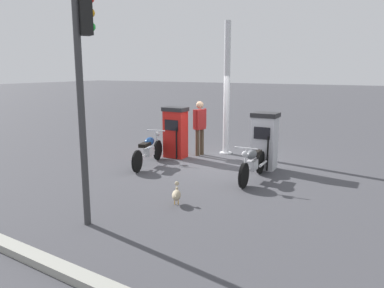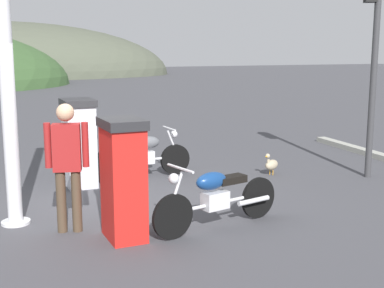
{
  "view_description": "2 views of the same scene",
  "coord_description": "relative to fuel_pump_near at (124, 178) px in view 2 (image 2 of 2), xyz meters",
  "views": [
    {
      "loc": [
        9.69,
        4.66,
        2.71
      ],
      "look_at": [
        1.09,
        -0.18,
        0.74
      ],
      "focal_mm": 35.32,
      "sensor_mm": 36.0,
      "label": 1
    },
    {
      "loc": [
        -1.82,
        -7.75,
        2.42
      ],
      "look_at": [
        1.57,
        0.24,
        0.84
      ],
      "focal_mm": 49.17,
      "sensor_mm": 36.0,
      "label": 2
    }
  ],
  "objects": [
    {
      "name": "canopy_support_pole",
      "position": [
        -1.26,
        1.15,
        1.22
      ],
      "size": [
        0.4,
        0.4,
        4.17
      ],
      "color": "silver",
      "rests_on": "ground"
    },
    {
      "name": "fuel_pump_near",
      "position": [
        0.0,
        0.0,
        0.0
      ],
      "size": [
        0.54,
        0.73,
        1.56
      ],
      "color": "red",
      "rests_on": "ground"
    },
    {
      "name": "motorcycle_near_pump",
      "position": [
        1.25,
        -0.13,
        -0.33
      ],
      "size": [
        2.04,
        0.68,
        0.94
      ],
      "color": "black",
      "rests_on": "ground"
    },
    {
      "name": "ground_plane",
      "position": [
        0.09,
        1.43,
        -0.79
      ],
      "size": [
        120.0,
        120.0,
        0.0
      ],
      "primitive_type": "plane",
      "color": "#424247"
    },
    {
      "name": "roadside_traffic_light",
      "position": [
        5.13,
        1.41,
        1.9
      ],
      "size": [
        0.4,
        0.3,
        3.97
      ],
      "color": "#38383A",
      "rests_on": "ground"
    },
    {
      "name": "fuel_pump_far",
      "position": [
        0.0,
        2.86,
        -0.0
      ],
      "size": [
        0.59,
        0.7,
        1.56
      ],
      "color": "silver",
      "rests_on": "ground"
    },
    {
      "name": "wandering_duck",
      "position": [
        3.57,
        2.24,
        -0.58
      ],
      "size": [
        0.43,
        0.33,
        0.45
      ],
      "color": "tan",
      "rests_on": "ground"
    },
    {
      "name": "distant_hill_main",
      "position": [
        1.33,
        43.17,
        -0.79
      ],
      "size": [
        30.01,
        16.11,
        9.57
      ],
      "color": "#4C5142",
      "rests_on": "ground"
    },
    {
      "name": "attendant_person",
      "position": [
        -0.61,
        0.53,
        0.2
      ],
      "size": [
        0.57,
        0.29,
        1.73
      ],
      "color": "#473828",
      "rests_on": "ground"
    },
    {
      "name": "motorcycle_far_pump",
      "position": [
        1.21,
        2.98,
        -0.35
      ],
      "size": [
        1.98,
        0.56,
        0.93
      ],
      "color": "black",
      "rests_on": "ground"
    }
  ]
}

